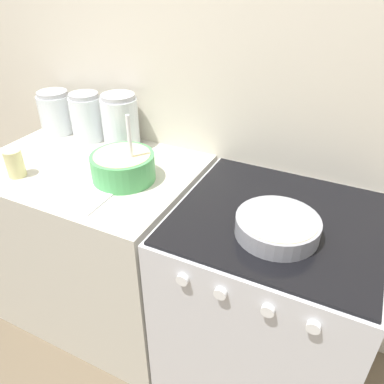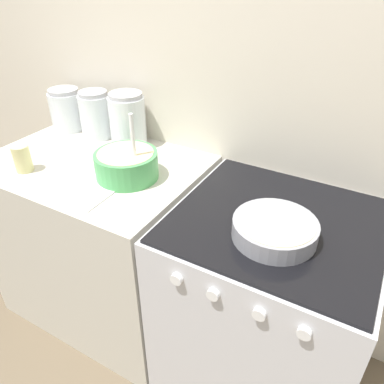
{
  "view_description": "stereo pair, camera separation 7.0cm",
  "coord_description": "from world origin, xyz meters",
  "px_view_note": "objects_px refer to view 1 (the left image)",
  "views": [
    {
      "loc": [
        0.57,
        -0.75,
        1.65
      ],
      "look_at": [
        0.07,
        0.28,
        0.93
      ],
      "focal_mm": 35.0,
      "sensor_mm": 36.0,
      "label": 1
    },
    {
      "loc": [
        0.64,
        -0.71,
        1.65
      ],
      "look_at": [
        0.07,
        0.28,
        0.93
      ],
      "focal_mm": 35.0,
      "sensor_mm": 36.0,
      "label": 2
    }
  ],
  "objects_px": {
    "mixing_bowl": "(123,165)",
    "baking_pan": "(277,226)",
    "storage_jar_left": "(56,115)",
    "storage_jar_middle": "(87,120)",
    "tin_can": "(15,163)",
    "storage_jar_right": "(121,125)",
    "stove": "(265,302)"
  },
  "relations": [
    {
      "from": "stove",
      "to": "storage_jar_right",
      "type": "height_order",
      "value": "storage_jar_right"
    },
    {
      "from": "stove",
      "to": "baking_pan",
      "type": "relative_size",
      "value": 3.22
    },
    {
      "from": "storage_jar_left",
      "to": "mixing_bowl",
      "type": "bearing_deg",
      "value": -23.69
    },
    {
      "from": "tin_can",
      "to": "storage_jar_middle",
      "type": "bearing_deg",
      "value": 86.07
    },
    {
      "from": "storage_jar_left",
      "to": "tin_can",
      "type": "height_order",
      "value": "storage_jar_left"
    },
    {
      "from": "mixing_bowl",
      "to": "storage_jar_right",
      "type": "xyz_separation_m",
      "value": [
        -0.19,
        0.26,
        0.04
      ]
    },
    {
      "from": "mixing_bowl",
      "to": "baking_pan",
      "type": "xyz_separation_m",
      "value": [
        0.65,
        -0.08,
        -0.03
      ]
    },
    {
      "from": "mixing_bowl",
      "to": "baking_pan",
      "type": "height_order",
      "value": "mixing_bowl"
    },
    {
      "from": "storage_jar_left",
      "to": "storage_jar_middle",
      "type": "height_order",
      "value": "storage_jar_middle"
    },
    {
      "from": "stove",
      "to": "storage_jar_right",
      "type": "distance_m",
      "value": 1.02
    },
    {
      "from": "stove",
      "to": "storage_jar_middle",
      "type": "relative_size",
      "value": 3.83
    },
    {
      "from": "baking_pan",
      "to": "storage_jar_right",
      "type": "relative_size",
      "value": 1.08
    },
    {
      "from": "stove",
      "to": "mixing_bowl",
      "type": "height_order",
      "value": "mixing_bowl"
    },
    {
      "from": "storage_jar_left",
      "to": "storage_jar_right",
      "type": "bearing_deg",
      "value": 0.0
    },
    {
      "from": "tin_can",
      "to": "storage_jar_left",
      "type": "bearing_deg",
      "value": 111.6
    },
    {
      "from": "baking_pan",
      "to": "storage_jar_right",
      "type": "distance_m",
      "value": 0.91
    },
    {
      "from": "baking_pan",
      "to": "tin_can",
      "type": "height_order",
      "value": "tin_can"
    },
    {
      "from": "mixing_bowl",
      "to": "baking_pan",
      "type": "distance_m",
      "value": 0.66
    },
    {
      "from": "stove",
      "to": "baking_pan",
      "type": "xyz_separation_m",
      "value": [
        0.02,
        -0.1,
        0.47
      ]
    },
    {
      "from": "storage_jar_middle",
      "to": "storage_jar_right",
      "type": "relative_size",
      "value": 0.91
    },
    {
      "from": "mixing_bowl",
      "to": "tin_can",
      "type": "relative_size",
      "value": 2.47
    },
    {
      "from": "mixing_bowl",
      "to": "storage_jar_right",
      "type": "bearing_deg",
      "value": 126.03
    },
    {
      "from": "mixing_bowl",
      "to": "storage_jar_middle",
      "type": "distance_m",
      "value": 0.46
    },
    {
      "from": "baking_pan",
      "to": "storage_jar_left",
      "type": "relative_size",
      "value": 1.29
    },
    {
      "from": "mixing_bowl",
      "to": "storage_jar_left",
      "type": "distance_m",
      "value": 0.64
    },
    {
      "from": "storage_jar_middle",
      "to": "storage_jar_right",
      "type": "bearing_deg",
      "value": -0.0
    },
    {
      "from": "storage_jar_right",
      "to": "storage_jar_middle",
      "type": "bearing_deg",
      "value": 180.0
    },
    {
      "from": "baking_pan",
      "to": "tin_can",
      "type": "xyz_separation_m",
      "value": [
        -1.07,
        -0.09,
        0.02
      ]
    },
    {
      "from": "mixing_bowl",
      "to": "stove",
      "type": "bearing_deg",
      "value": 1.87
    },
    {
      "from": "storage_jar_right",
      "to": "tin_can",
      "type": "bearing_deg",
      "value": -118.07
    },
    {
      "from": "stove",
      "to": "mixing_bowl",
      "type": "bearing_deg",
      "value": -178.13
    },
    {
      "from": "storage_jar_right",
      "to": "tin_can",
      "type": "height_order",
      "value": "storage_jar_right"
    }
  ]
}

